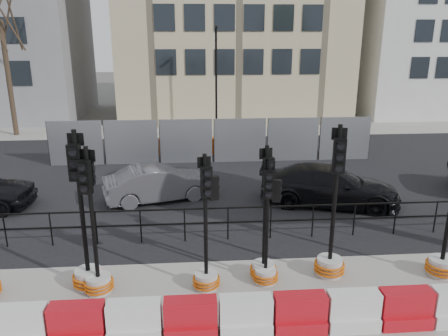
{
  "coord_description": "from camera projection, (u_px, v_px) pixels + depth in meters",
  "views": [
    {
      "loc": [
        -0.96,
        -9.89,
        5.54
      ],
      "look_at": [
        0.03,
        3.0,
        1.58
      ],
      "focal_mm": 35.0,
      "sensor_mm": 36.0,
      "label": 1
    }
  ],
  "objects": [
    {
      "name": "ground",
      "position": [
        232.0,
        261.0,
        11.12
      ],
      "size": [
        120.0,
        120.0,
        0.0
      ],
      "primitive_type": "plane",
      "color": "#51514C",
      "rests_on": "ground"
    },
    {
      "name": "road",
      "position": [
        216.0,
        176.0,
        17.79
      ],
      "size": [
        40.0,
        14.0,
        0.03
      ],
      "primitive_type": "cube",
      "color": "black",
      "rests_on": "ground"
    },
    {
      "name": "sidewalk_far",
      "position": [
        207.0,
        130.0,
        26.37
      ],
      "size": [
        40.0,
        4.0,
        0.02
      ],
      "primitive_type": "cube",
      "color": "gray",
      "rests_on": "ground"
    },
    {
      "name": "kerb_railing",
      "position": [
        228.0,
        218.0,
        12.07
      ],
      "size": [
        18.0,
        0.04,
        1.0
      ],
      "color": "black",
      "rests_on": "ground"
    },
    {
      "name": "heras_fencing",
      "position": [
        212.0,
        144.0,
        20.26
      ],
      "size": [
        14.33,
        1.72,
        2.0
      ],
      "color": "#94969C",
      "rests_on": "ground"
    },
    {
      "name": "lamp_post_far",
      "position": [
        216.0,
        78.0,
        24.5
      ],
      "size": [
        0.12,
        0.56,
        6.0
      ],
      "color": "black",
      "rests_on": "ground"
    },
    {
      "name": "barrier_row",
      "position": [
        246.0,
        317.0,
        8.35
      ],
      "size": [
        15.7,
        0.5,
        0.8
      ],
      "color": "red",
      "rests_on": "ground"
    },
    {
      "name": "traffic_signal_b",
      "position": [
        87.0,
        253.0,
        9.73
      ],
      "size": [
        0.72,
        0.72,
        3.68
      ],
      "rotation": [
        0.0,
        0.0,
        -0.03
      ],
      "color": "silver",
      "rests_on": "ground"
    },
    {
      "name": "traffic_signal_c",
      "position": [
        97.0,
        265.0,
        9.58
      ],
      "size": [
        0.67,
        0.67,
        3.38
      ],
      "rotation": [
        0.0,
        0.0,
        -0.3
      ],
      "color": "silver",
      "rests_on": "ground"
    },
    {
      "name": "traffic_signal_d",
      "position": [
        207.0,
        259.0,
        9.72
      ],
      "size": [
        0.63,
        0.63,
        3.18
      ],
      "rotation": [
        0.0,
        0.0,
        0.24
      ],
      "color": "silver",
      "rests_on": "ground"
    },
    {
      "name": "traffic_signal_e",
      "position": [
        264.0,
        253.0,
        10.16
      ],
      "size": [
        0.64,
        0.64,
        3.25
      ],
      "rotation": [
        0.0,
        0.0,
        0.2
      ],
      "color": "silver",
      "rests_on": "ground"
    },
    {
      "name": "traffic_signal_f",
      "position": [
        267.0,
        255.0,
        9.95
      ],
      "size": [
        0.59,
        0.59,
        3.01
      ],
      "rotation": [
        0.0,
        0.0,
        -0.11
      ],
      "color": "silver",
      "rests_on": "ground"
    },
    {
      "name": "traffic_signal_g",
      "position": [
        331.0,
        247.0,
        10.26
      ],
      "size": [
        0.73,
        0.73,
        3.68
      ],
      "rotation": [
        0.0,
        0.0,
        -0.18
      ],
      "color": "silver",
      "rests_on": "ground"
    },
    {
      "name": "traffic_signal_h",
      "position": [
        445.0,
        247.0,
        10.25
      ],
      "size": [
        0.72,
        0.72,
        3.66
      ],
      "rotation": [
        0.0,
        0.0,
        0.29
      ],
      "color": "silver",
      "rests_on": "ground"
    },
    {
      "name": "car_b",
      "position": [
        159.0,
        183.0,
        15.06
      ],
      "size": [
        3.4,
        4.5,
        1.24
      ],
      "primitive_type": "imported",
      "rotation": [
        0.0,
        0.0,
        1.86
      ],
      "color": "#525157",
      "rests_on": "ground"
    },
    {
      "name": "car_c",
      "position": [
        329.0,
        186.0,
        14.67
      ],
      "size": [
        4.28,
        5.58,
        1.34
      ],
      "primitive_type": "imported",
      "rotation": [
        0.0,
        0.0,
        1.29
      ],
      "color": "black",
      "rests_on": "ground"
    }
  ]
}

